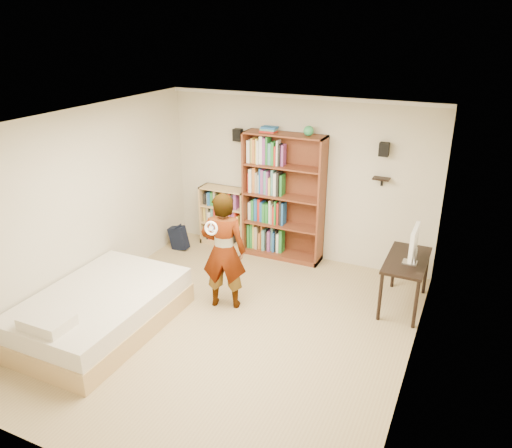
% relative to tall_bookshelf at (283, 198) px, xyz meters
% --- Properties ---
extents(ground, '(4.50, 5.00, 0.01)m').
position_rel_tall_bookshelf_xyz_m(ground, '(0.18, -2.31, -1.06)').
color(ground, tan).
rests_on(ground, ground).
extents(room_shell, '(4.52, 5.02, 2.71)m').
position_rel_tall_bookshelf_xyz_m(room_shell, '(0.18, -2.31, 0.70)').
color(room_shell, beige).
rests_on(room_shell, ground).
extents(crown_molding, '(4.50, 5.00, 0.06)m').
position_rel_tall_bookshelf_xyz_m(crown_molding, '(0.18, -2.31, 1.61)').
color(crown_molding, silver).
rests_on(crown_molding, room_shell).
extents(speaker_left, '(0.14, 0.12, 0.20)m').
position_rel_tall_bookshelf_xyz_m(speaker_left, '(-0.87, 0.09, 0.94)').
color(speaker_left, black).
rests_on(speaker_left, room_shell).
extents(speaker_right, '(0.14, 0.12, 0.20)m').
position_rel_tall_bookshelf_xyz_m(speaker_right, '(1.53, 0.09, 0.94)').
color(speaker_right, black).
rests_on(speaker_right, room_shell).
extents(wall_shelf, '(0.25, 0.16, 0.02)m').
position_rel_tall_bookshelf_xyz_m(wall_shelf, '(1.53, 0.10, 0.49)').
color(wall_shelf, black).
rests_on(wall_shelf, room_shell).
extents(tall_bookshelf, '(1.34, 0.39, 2.11)m').
position_rel_tall_bookshelf_xyz_m(tall_bookshelf, '(0.00, 0.00, 0.00)').
color(tall_bookshelf, brown).
rests_on(tall_bookshelf, ground).
extents(low_bookshelf, '(0.85, 0.32, 1.06)m').
position_rel_tall_bookshelf_xyz_m(low_bookshelf, '(-1.13, 0.04, -0.53)').
color(low_bookshelf, tan).
rests_on(low_bookshelf, ground).
extents(computer_desk, '(0.54, 1.07, 0.73)m').
position_rel_tall_bookshelf_xyz_m(computer_desk, '(2.14, -0.78, -0.69)').
color(computer_desk, black).
rests_on(computer_desk, ground).
extents(imac, '(0.11, 0.52, 0.51)m').
position_rel_tall_bookshelf_xyz_m(imac, '(2.19, -0.89, -0.07)').
color(imac, white).
rests_on(imac, computer_desk).
extents(daybed, '(1.45, 2.22, 0.66)m').
position_rel_tall_bookshelf_xyz_m(daybed, '(-1.33, -3.00, -0.73)').
color(daybed, silver).
rests_on(daybed, ground).
extents(person, '(0.70, 0.56, 1.67)m').
position_rel_tall_bookshelf_xyz_m(person, '(-0.14, -1.81, -0.22)').
color(person, black).
rests_on(person, ground).
extents(wii_wheel, '(0.19, 0.07, 0.19)m').
position_rel_tall_bookshelf_xyz_m(wii_wheel, '(-0.14, -2.12, 0.24)').
color(wii_wheel, white).
rests_on(wii_wheel, person).
extents(navy_bag, '(0.32, 0.21, 0.43)m').
position_rel_tall_bookshelf_xyz_m(navy_bag, '(-1.77, -0.48, -0.84)').
color(navy_bag, black).
rests_on(navy_bag, ground).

